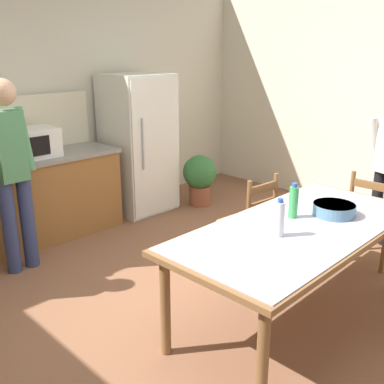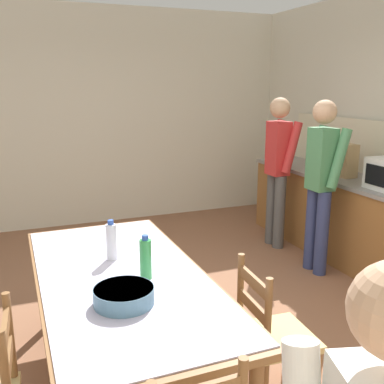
% 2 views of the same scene
% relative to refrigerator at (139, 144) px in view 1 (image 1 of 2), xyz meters
% --- Properties ---
extents(ground_plane, '(8.32, 8.32, 0.00)m').
position_rel_refrigerator_xyz_m(ground_plane, '(-1.18, -2.19, -0.85)').
color(ground_plane, brown).
extents(wall_back, '(6.52, 0.12, 2.90)m').
position_rel_refrigerator_xyz_m(wall_back, '(-1.18, 0.47, 0.60)').
color(wall_back, beige).
rests_on(wall_back, ground).
extents(refrigerator, '(0.75, 0.73, 1.70)m').
position_rel_refrigerator_xyz_m(refrigerator, '(0.00, 0.00, 0.00)').
color(refrigerator, silver).
rests_on(refrigerator, ground).
extents(microwave, '(0.50, 0.39, 0.30)m').
position_rel_refrigerator_xyz_m(microwave, '(-1.38, 0.02, 0.21)').
color(microwave, white).
rests_on(microwave, kitchen_counter).
extents(dining_table, '(2.11, 1.00, 0.77)m').
position_rel_refrigerator_xyz_m(dining_table, '(-0.75, -2.77, -0.15)').
color(dining_table, brown).
rests_on(dining_table, ground).
extents(bottle_near_centre, '(0.07, 0.07, 0.27)m').
position_rel_refrigerator_xyz_m(bottle_near_centre, '(-1.02, -2.77, 0.05)').
color(bottle_near_centre, silver).
rests_on(bottle_near_centre, dining_table).
extents(bottle_off_centre, '(0.07, 0.07, 0.27)m').
position_rel_refrigerator_xyz_m(bottle_off_centre, '(-0.65, -2.65, 0.05)').
color(bottle_off_centre, green).
rests_on(bottle_off_centre, dining_table).
extents(serving_bowl, '(0.32, 0.32, 0.09)m').
position_rel_refrigerator_xyz_m(serving_bowl, '(-0.39, -2.84, -0.03)').
color(serving_bowl, slate).
rests_on(serving_bowl, dining_table).
extents(chair_head_end, '(0.41, 0.43, 0.91)m').
position_rel_refrigerator_xyz_m(chair_head_end, '(0.59, -2.76, -0.41)').
color(chair_head_end, brown).
rests_on(chair_head_end, ground).
extents(chair_side_far_right, '(0.45, 0.43, 0.91)m').
position_rel_refrigerator_xyz_m(chair_side_far_right, '(-0.29, -1.98, -0.41)').
color(chair_side_far_right, brown).
rests_on(chair_side_far_right, ground).
extents(person_at_counter, '(0.44, 0.30, 1.75)m').
position_rel_refrigerator_xyz_m(person_at_counter, '(-1.83, -0.50, 0.14)').
color(person_at_counter, navy).
rests_on(person_at_counter, ground).
extents(potted_plant, '(0.44, 0.44, 0.67)m').
position_rel_refrigerator_xyz_m(potted_plant, '(0.65, -0.43, -0.46)').
color(potted_plant, brown).
rests_on(potted_plant, ground).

